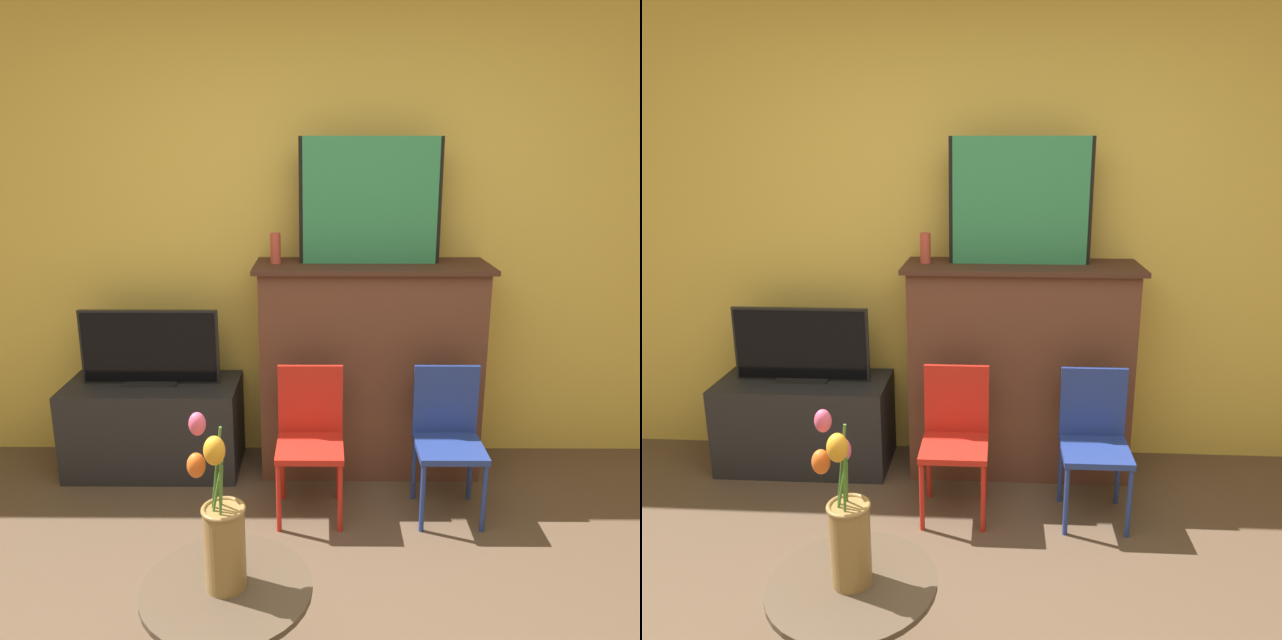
{
  "view_description": "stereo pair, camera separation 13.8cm",
  "coord_description": "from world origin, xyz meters",
  "views": [
    {
      "loc": [
        -0.03,
        -1.35,
        1.75
      ],
      "look_at": [
        -0.05,
        1.16,
        1.06
      ],
      "focal_mm": 35.0,
      "sensor_mm": 36.0,
      "label": 1
    },
    {
      "loc": [
        0.11,
        -1.35,
        1.75
      ],
      "look_at": [
        -0.05,
        1.16,
        1.06
      ],
      "focal_mm": 35.0,
      "sensor_mm": 36.0,
      "label": 2
    }
  ],
  "objects": [
    {
      "name": "wall_back",
      "position": [
        0.0,
        2.13,
        1.35
      ],
      "size": [
        8.0,
        0.06,
        2.7
      ],
      "color": "#EAC651",
      "rests_on": "ground"
    },
    {
      "name": "fireplace_mantel",
      "position": [
        0.22,
        1.9,
        0.6
      ],
      "size": [
        1.24,
        0.43,
        1.17
      ],
      "color": "brown",
      "rests_on": "ground"
    },
    {
      "name": "painting",
      "position": [
        0.21,
        1.91,
        1.49
      ],
      "size": [
        0.74,
        0.03,
        0.65
      ],
      "color": "black",
      "rests_on": "fireplace_mantel"
    },
    {
      "name": "mantel_candle",
      "position": [
        -0.29,
        1.9,
        1.25
      ],
      "size": [
        0.06,
        0.06,
        0.16
      ],
      "color": "#CC4C3D",
      "rests_on": "fireplace_mantel"
    },
    {
      "name": "tv_stand",
      "position": [
        -0.98,
        1.86,
        0.25
      ],
      "size": [
        0.95,
        0.44,
        0.51
      ],
      "color": "#232326",
      "rests_on": "ground"
    },
    {
      "name": "tv_monitor",
      "position": [
        -0.98,
        1.87,
        0.71
      ],
      "size": [
        0.75,
        0.12,
        0.42
      ],
      "color": "black",
      "rests_on": "tv_stand"
    },
    {
      "name": "chair_red",
      "position": [
        -0.1,
        1.45,
        0.42
      ],
      "size": [
        0.32,
        0.32,
        0.73
      ],
      "color": "red",
      "rests_on": "ground"
    },
    {
      "name": "chair_blue",
      "position": [
        0.58,
        1.45,
        0.42
      ],
      "size": [
        0.32,
        0.32,
        0.73
      ],
      "color": "navy",
      "rests_on": "ground"
    },
    {
      "name": "side_table",
      "position": [
        -0.32,
        0.22,
        0.33
      ],
      "size": [
        0.51,
        0.51,
        0.5
      ],
      "color": "#4C3D2D",
      "rests_on": "ground"
    },
    {
      "name": "vase_tulips",
      "position": [
        -0.32,
        0.22,
        0.7
      ],
      "size": [
        0.16,
        0.19,
        0.54
      ],
      "color": "olive",
      "rests_on": "side_table"
    }
  ]
}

